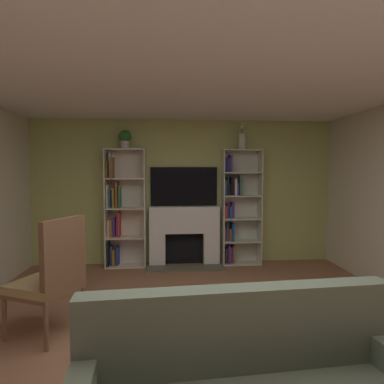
# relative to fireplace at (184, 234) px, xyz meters

# --- Properties ---
(ground_plane) EXTENTS (7.53, 7.53, 0.00)m
(ground_plane) POSITION_rel_fireplace_xyz_m (0.00, -3.01, -0.55)
(ground_plane) COLOR #8D5E42
(wall_back_accent) EXTENTS (5.39, 0.06, 2.53)m
(wall_back_accent) POSITION_rel_fireplace_xyz_m (0.00, 0.16, 0.72)
(wall_back_accent) COLOR #B5C16F
(wall_back_accent) RESTS_ON ground_plane
(ceiling) EXTENTS (5.39, 6.40, 0.06)m
(ceiling) POSITION_rel_fireplace_xyz_m (0.00, -3.01, 2.01)
(ceiling) COLOR white
(ceiling) RESTS_ON wall_back_accent
(fireplace) EXTENTS (1.31, 0.56, 1.02)m
(fireplace) POSITION_rel_fireplace_xyz_m (0.00, 0.00, 0.00)
(fireplace) COLOR white
(fireplace) RESTS_ON ground_plane
(tv) EXTENTS (1.17, 0.06, 0.68)m
(tv) POSITION_rel_fireplace_xyz_m (0.00, 0.10, 0.82)
(tv) COLOR black
(tv) RESTS_ON fireplace
(bookshelf_left) EXTENTS (0.68, 0.33, 2.01)m
(bookshelf_left) POSITION_rel_fireplace_xyz_m (-1.08, 0.02, 0.41)
(bookshelf_left) COLOR silver
(bookshelf_left) RESTS_ON ground_plane
(bookshelf_right) EXTENTS (0.68, 0.31, 2.01)m
(bookshelf_right) POSITION_rel_fireplace_xyz_m (0.92, 0.02, 0.44)
(bookshelf_right) COLOR beige
(bookshelf_right) RESTS_ON ground_plane
(potted_plant) EXTENTS (0.20, 0.20, 0.32)m
(potted_plant) POSITION_rel_fireplace_xyz_m (-1.00, -0.02, 1.64)
(potted_plant) COLOR beige
(potted_plant) RESTS_ON bookshelf_left
(vase_with_flowers) EXTENTS (0.13, 0.13, 0.47)m
(vase_with_flowers) POSITION_rel_fireplace_xyz_m (1.00, -0.02, 1.62)
(vase_with_flowers) COLOR beige
(vase_with_flowers) RESTS_ON bookshelf_right
(armchair) EXTENTS (0.73, 0.74, 1.18)m
(armchair) POSITION_rel_fireplace_xyz_m (-1.43, -2.39, 0.05)
(armchair) COLOR brown
(armchair) RESTS_ON ground_plane
(coffee_table) EXTENTS (0.96, 0.51, 0.45)m
(coffee_table) POSITION_rel_fireplace_xyz_m (0.16, -3.23, -0.15)
(coffee_table) COLOR brown
(coffee_table) RESTS_ON ground_plane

